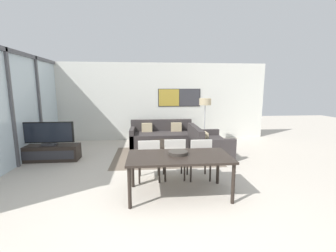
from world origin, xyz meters
TOP-DOWN VIEW (x-y plane):
  - ground_plane at (0.00, 0.00)m, footprint 24.00×24.00m
  - wall_back at (0.02, 5.49)m, footprint 8.12×0.09m
  - window_wall_left at (-3.55, 2.74)m, footprint 0.07×5.49m
  - area_rug at (0.11, 3.26)m, footprint 2.86×2.07m
  - tv_console at (-2.95, 3.18)m, footprint 1.48×0.48m
  - television at (-2.95, 3.18)m, footprint 1.28×0.20m
  - sofa_main at (0.11, 4.61)m, footprint 2.12×0.98m
  - sofa_side at (1.31, 3.33)m, footprint 0.98×1.54m
  - coffee_table at (0.11, 3.26)m, footprint 1.03×1.03m
  - dining_table at (0.16, 0.93)m, footprint 1.80×0.92m
  - dining_chair_left at (-0.35, 1.59)m, footprint 0.46×0.46m
  - dining_chair_centre at (0.16, 1.64)m, footprint 0.46×0.46m
  - dining_chair_right at (0.68, 1.57)m, footprint 0.46×0.46m
  - fruit_bowl at (0.16, 1.01)m, footprint 0.35×0.35m
  - floor_lamp at (1.55, 4.53)m, footprint 0.39×0.39m

SIDE VIEW (x-z plane):
  - ground_plane at x=0.00m, z-range 0.00..0.00m
  - area_rug at x=0.11m, z-range 0.00..0.01m
  - tv_console at x=-2.95m, z-range 0.00..0.41m
  - sofa_side at x=1.31m, z-range -0.14..0.68m
  - sofa_main at x=0.11m, z-range -0.14..0.68m
  - coffee_table at x=0.11m, z-range 0.10..0.49m
  - dining_chair_left at x=-0.35m, z-range 0.06..0.94m
  - dining_chair_centre at x=0.16m, z-range 0.06..0.94m
  - dining_chair_right at x=0.68m, z-range 0.06..0.94m
  - dining_table at x=0.16m, z-range 0.29..1.02m
  - television at x=-2.95m, z-range 0.41..1.03m
  - fruit_bowl at x=0.16m, z-range 0.73..0.78m
  - floor_lamp at x=1.55m, z-range 0.57..2.13m
  - wall_back at x=0.02m, z-range 0.00..2.80m
  - window_wall_left at x=-3.55m, z-range 0.13..2.93m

